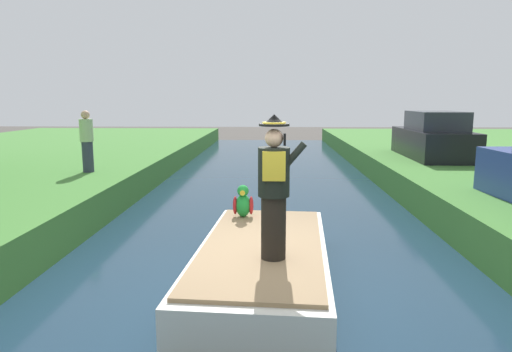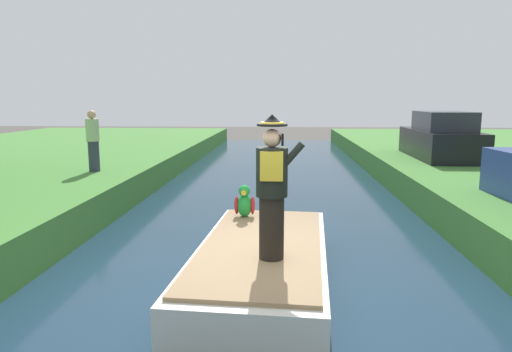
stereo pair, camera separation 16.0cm
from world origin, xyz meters
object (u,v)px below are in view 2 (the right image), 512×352
Objects in this scene: person_bystander at (93,141)px; person_pirate at (272,188)px; boat at (262,264)px; parked_car_dark at (441,139)px; parrot_plush at (245,203)px.

person_pirate is at bearing -51.20° from person_bystander.
parked_car_dark reaches higher than boat.
parrot_plush is at bearing 104.18° from boat.
person_pirate is at bearing -75.88° from parrot_plush.
person_bystander is (-4.68, 5.40, 1.27)m from boat.
person_pirate is 3.25× the size of parrot_plush.
person_pirate reaches higher than boat.
person_pirate is at bearing -119.04° from parked_car_dark.
person_bystander is at bearing 130.95° from boat.
parrot_plush is 9.36m from parked_car_dark.
person_pirate is 10.80m from parked_car_dark.
person_bystander reaches higher than parrot_plush.
boat is 1.62m from parrot_plush.
boat is 1.39m from person_pirate.
person_bystander is at bearing 116.85° from person_pirate.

